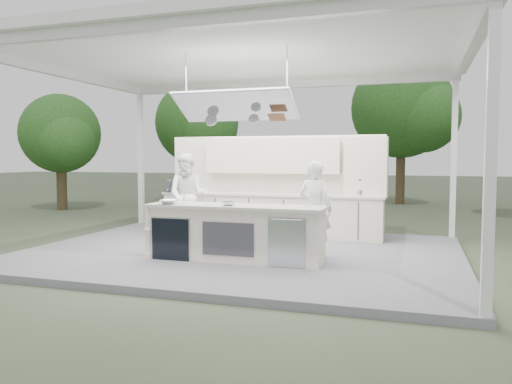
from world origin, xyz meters
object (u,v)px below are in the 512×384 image
(back_counter, at_px, (270,214))
(head_chef, at_px, (315,209))
(sous_chef, at_px, (188,196))
(demo_island, at_px, (234,233))

(back_counter, relative_size, head_chef, 2.97)
(head_chef, height_order, sous_chef, sous_chef)
(back_counter, height_order, sous_chef, sous_chef)
(back_counter, xyz_separation_m, sous_chef, (-1.59, -0.92, 0.45))
(demo_island, xyz_separation_m, back_counter, (-0.18, 2.81, 0.00))
(back_counter, bearing_deg, sous_chef, -150.00)
(demo_island, height_order, back_counter, same)
(back_counter, xyz_separation_m, head_chef, (1.44, -2.10, 0.38))
(head_chef, distance_m, sous_chef, 3.26)
(head_chef, bearing_deg, demo_island, 45.22)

